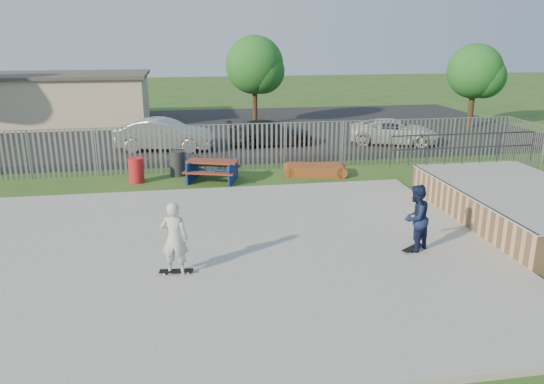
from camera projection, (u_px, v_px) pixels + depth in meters
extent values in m
plane|color=#29561D|center=(214.00, 257.00, 13.99)|extent=(120.00, 120.00, 0.00)
cube|color=gray|center=(214.00, 254.00, 13.97)|extent=(15.00, 12.00, 0.15)
cube|color=tan|center=(521.00, 207.00, 16.29)|extent=(4.00, 7.00, 1.05)
cube|color=#9E9E99|center=(524.00, 190.00, 16.14)|extent=(4.05, 7.05, 0.04)
cylinder|color=#383A3F|center=(464.00, 193.00, 15.82)|extent=(0.06, 7.00, 0.06)
cube|color=maroon|center=(212.00, 161.00, 20.90)|extent=(2.14, 1.36, 0.07)
cube|color=maroon|center=(208.00, 173.00, 20.36)|extent=(1.99, 0.92, 0.06)
cube|color=maroon|center=(217.00, 165.00, 21.62)|extent=(1.99, 0.92, 0.06)
cube|color=navy|center=(213.00, 171.00, 21.01)|extent=(2.17, 2.03, 0.82)
cube|color=brown|center=(315.00, 170.00, 21.94)|extent=(2.34, 1.49, 0.43)
cylinder|color=red|center=(136.00, 170.00, 20.79)|extent=(0.59, 0.59, 0.98)
cylinder|color=#29292B|center=(177.00, 163.00, 21.80)|extent=(0.61, 0.61, 1.02)
cube|color=black|center=(195.00, 131.00, 31.93)|extent=(40.00, 18.00, 0.02)
imported|color=silver|center=(165.00, 135.00, 26.35)|extent=(4.99, 2.56, 1.57)
imported|color=#222127|center=(270.00, 133.00, 27.59)|extent=(4.55, 2.04, 1.29)
imported|color=silver|center=(394.00, 132.00, 27.94)|extent=(5.09, 3.44, 1.30)
cube|color=beige|center=(66.00, 100.00, 34.00)|extent=(10.00, 6.00, 3.00)
cube|color=#4C4742|center=(63.00, 75.00, 33.54)|extent=(10.40, 6.40, 0.20)
cylinder|color=#442D1B|center=(255.00, 100.00, 33.48)|extent=(0.31, 0.31, 3.21)
sphere|color=#235F20|center=(255.00, 65.00, 32.86)|extent=(3.60, 3.60, 3.60)
cylinder|color=#452F1B|center=(471.00, 104.00, 32.66)|extent=(0.35, 0.35, 2.94)
sphere|color=#205F21|center=(475.00, 71.00, 32.10)|extent=(3.29, 3.29, 3.29)
cube|color=black|center=(413.00, 248.00, 14.04)|extent=(0.77, 0.62, 0.02)
cube|color=black|center=(176.00, 271.00, 12.67)|extent=(0.82, 0.27, 0.02)
imported|color=#151F44|center=(415.00, 218.00, 13.80)|extent=(1.10, 1.05, 1.79)
imported|color=silver|center=(174.00, 238.00, 12.43)|extent=(0.74, 0.59, 1.79)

